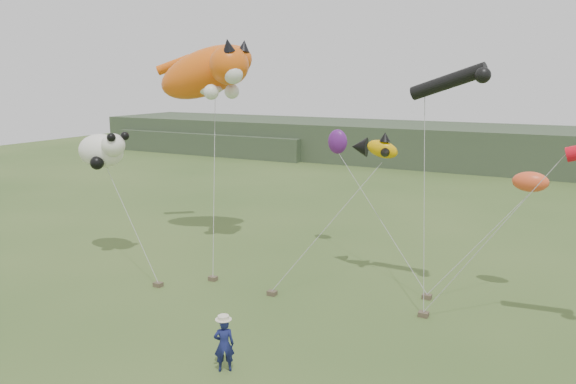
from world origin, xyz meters
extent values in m
plane|color=#385123|center=(0.00, 0.00, 0.00)|extent=(120.00, 120.00, 0.00)
cube|color=#2D3D28|center=(0.00, 45.00, 2.00)|extent=(90.00, 12.00, 4.00)
cube|color=#2D3D28|center=(-30.00, 42.00, 1.25)|extent=(25.00, 8.00, 2.50)
imported|color=#151B51|center=(-0.05, -1.34, 0.86)|extent=(0.75, 0.70, 1.71)
cube|color=brown|center=(-4.93, 4.96, 0.09)|extent=(0.36, 0.29, 0.19)
cube|color=brown|center=(-1.75, 4.68, 0.09)|extent=(0.36, 0.29, 0.19)
cube|color=brown|center=(4.36, 5.47, 0.09)|extent=(0.36, 0.29, 0.19)
cube|color=brown|center=(-6.59, 3.24, 0.09)|extent=(0.36, 0.29, 0.19)
cube|color=brown|center=(4.04, 7.28, 0.09)|extent=(0.36, 0.29, 0.19)
ellipsoid|color=#E35A0F|center=(-8.92, 10.42, 9.14)|extent=(6.19, 4.12, 4.01)
sphere|color=#E35A0F|center=(-6.75, 9.33, 9.47)|extent=(1.96, 1.96, 1.96)
cone|color=black|center=(-6.42, 8.79, 10.39)|extent=(0.61, 0.74, 0.74)
cone|color=black|center=(-6.20, 9.88, 10.39)|extent=(0.61, 0.70, 0.70)
sphere|color=silver|center=(-6.31, 9.01, 9.03)|extent=(0.98, 0.98, 0.98)
ellipsoid|color=silver|center=(-8.70, 10.09, 8.27)|extent=(1.91, 0.96, 0.60)
sphere|color=silver|center=(-7.40, 8.68, 8.16)|extent=(0.76, 0.76, 0.76)
sphere|color=silver|center=(-7.18, 10.20, 8.16)|extent=(0.76, 0.76, 0.76)
cylinder|color=#E35A0F|center=(-11.75, 11.29, 9.58)|extent=(2.03, 1.48, 1.18)
ellipsoid|color=#D59B04|center=(1.59, 8.35, 5.88)|extent=(1.55, 0.79, 1.04)
cone|color=black|center=(0.44, 8.64, 5.88)|extent=(0.79, 0.95, 0.86)
cone|color=black|center=(1.69, 8.35, 6.41)|extent=(0.48, 0.48, 0.38)
cone|color=black|center=(1.88, 7.87, 5.79)|extent=(0.51, 0.53, 0.38)
cone|color=black|center=(1.88, 8.83, 5.79)|extent=(0.51, 0.53, 0.38)
cylinder|color=black|center=(4.34, 7.61, 8.70)|extent=(3.01, 0.94, 1.45)
sphere|color=black|center=(5.66, 7.13, 8.94)|extent=(0.59, 0.59, 0.59)
ellipsoid|color=white|center=(-11.73, 5.41, 5.35)|extent=(2.51, 1.67, 1.67)
sphere|color=white|center=(-10.61, 5.14, 5.72)|extent=(1.11, 1.11, 1.11)
sphere|color=black|center=(-10.33, 4.77, 6.14)|extent=(0.41, 0.41, 0.41)
sphere|color=black|center=(-10.24, 5.55, 6.14)|extent=(0.41, 0.41, 0.41)
sphere|color=black|center=(-11.26, 4.67, 4.88)|extent=(0.65, 0.65, 0.65)
sphere|color=black|center=(-12.47, 5.69, 4.98)|extent=(0.65, 0.65, 0.65)
ellipsoid|color=#EB5026|center=(7.39, 9.35, 4.81)|extent=(1.38, 0.81, 0.81)
ellipsoid|color=#57186F|center=(-1.91, 11.80, 5.68)|extent=(1.02, 0.68, 1.24)
camera|label=1|loc=(9.04, -14.45, 8.83)|focal=35.00mm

